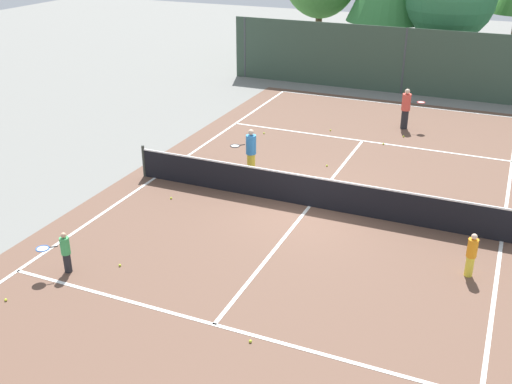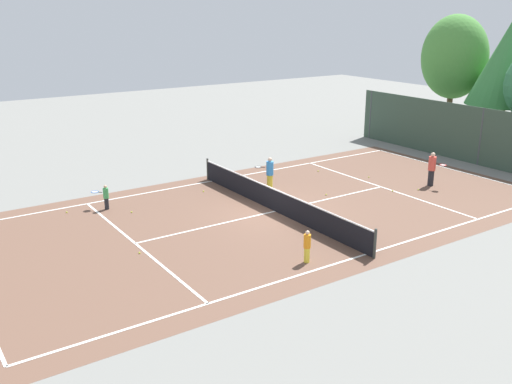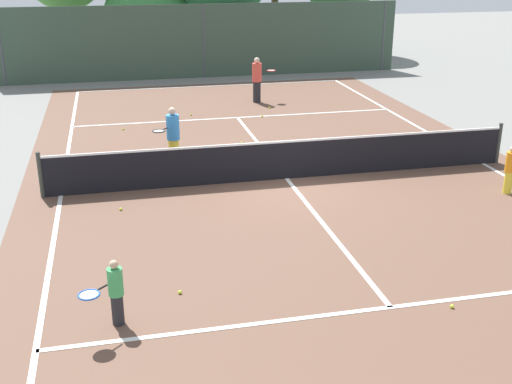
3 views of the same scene
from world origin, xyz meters
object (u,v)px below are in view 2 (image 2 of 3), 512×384
(tennis_ball_2, at_px, (203,191))
(tennis_ball_9, at_px, (393,191))
(tennis_ball_5, at_px, (318,171))
(tennis_ball_6, at_px, (67,212))
(player_0, at_px, (270,173))
(tennis_ball_1, at_px, (132,212))
(player_2, at_px, (432,169))
(tennis_ball_0, at_px, (369,177))
(player_3, at_px, (105,197))
(tennis_ball_3, at_px, (418,190))
(tennis_ball_4, at_px, (139,253))
(tennis_ball_7, at_px, (347,232))
(player_1, at_px, (307,246))
(tennis_ball_8, at_px, (326,195))

(tennis_ball_2, xyz_separation_m, tennis_ball_9, (5.00, 7.53, 0.00))
(tennis_ball_2, height_order, tennis_ball_9, same)
(tennis_ball_5, bearing_deg, tennis_ball_6, -94.01)
(player_0, height_order, tennis_ball_1, player_0)
(player_2, height_order, tennis_ball_0, player_2)
(player_3, height_order, tennis_ball_1, player_3)
(player_0, relative_size, tennis_ball_1, 24.41)
(player_2, distance_m, tennis_ball_3, 1.41)
(tennis_ball_1, relative_size, tennis_ball_6, 1.00)
(tennis_ball_5, bearing_deg, tennis_ball_4, -68.47)
(player_0, height_order, player_3, player_0)
(tennis_ball_7, bearing_deg, player_2, 107.19)
(tennis_ball_7, bearing_deg, tennis_ball_6, -135.01)
(player_0, bearing_deg, tennis_ball_7, -6.49)
(player_1, xyz_separation_m, tennis_ball_2, (-8.99, 0.92, -0.56))
(tennis_ball_8, distance_m, tennis_ball_9, 3.29)
(tennis_ball_0, relative_size, tennis_ball_4, 1.00)
(player_2, bearing_deg, tennis_ball_3, -79.89)
(player_2, bearing_deg, tennis_ball_2, -118.54)
(tennis_ball_9, bearing_deg, tennis_ball_8, -113.92)
(tennis_ball_0, distance_m, tennis_ball_7, 8.02)
(tennis_ball_9, bearing_deg, tennis_ball_1, -109.74)
(tennis_ball_3, bearing_deg, player_0, -124.57)
(player_0, height_order, tennis_ball_8, player_0)
(player_2, relative_size, tennis_ball_1, 25.41)
(tennis_ball_2, xyz_separation_m, tennis_ball_4, (5.11, -5.41, 0.00))
(tennis_ball_6, bearing_deg, tennis_ball_3, 67.54)
(tennis_ball_2, relative_size, tennis_ball_6, 1.00)
(tennis_ball_4, xyz_separation_m, tennis_ball_9, (-0.11, 12.94, 0.00))
(tennis_ball_0, xyz_separation_m, tennis_ball_8, (1.03, -3.77, 0.00))
(tennis_ball_3, relative_size, tennis_ball_4, 1.00)
(player_2, xyz_separation_m, tennis_ball_4, (-0.23, -15.23, -0.83))
(player_0, bearing_deg, tennis_ball_4, -66.16)
(tennis_ball_5, distance_m, tennis_ball_8, 4.13)
(player_0, relative_size, tennis_ball_8, 24.41)
(tennis_ball_3, height_order, tennis_ball_6, same)
(tennis_ball_8, bearing_deg, tennis_ball_7, -30.73)
(player_3, height_order, tennis_ball_5, player_3)
(player_2, xyz_separation_m, tennis_ball_7, (2.39, -7.73, -0.83))
(player_3, height_order, tennis_ball_4, player_3)
(tennis_ball_1, height_order, tennis_ball_8, same)
(tennis_ball_3, bearing_deg, tennis_ball_9, -114.90)
(tennis_ball_4, bearing_deg, tennis_ball_0, 100.24)
(tennis_ball_7, bearing_deg, tennis_ball_3, 108.35)
(tennis_ball_0, distance_m, tennis_ball_3, 2.94)
(player_2, height_order, player_3, player_2)
(tennis_ball_8, xyz_separation_m, tennis_ball_9, (1.34, 3.01, 0.00))
(player_3, xyz_separation_m, tennis_ball_0, (2.82, 13.01, -0.54))
(tennis_ball_3, distance_m, tennis_ball_7, 6.96)
(player_3, height_order, tennis_ball_3, player_3)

